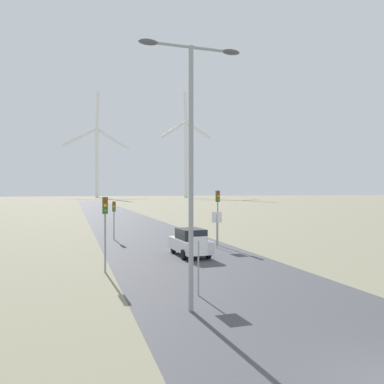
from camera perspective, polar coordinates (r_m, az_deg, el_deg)
The scene contains 10 objects.
road_surface at distance 54.61m, azimuth -10.28°, elevation -4.38°, with size 10.00×240.00×0.01m.
streetlamp at distance 13.62m, azimuth -0.16°, elevation 7.65°, with size 3.83×0.32×9.64m.
stop_sign_near at distance 15.70m, azimuth 0.98°, elevation -9.49°, with size 0.81×0.07×2.45m.
stop_sign_far at distance 28.60m, azimuth 3.80°, elevation -4.71°, with size 0.81×0.07×2.73m.
traffic_light_post_near_left at distance 20.51m, azimuth -13.10°, elevation -3.74°, with size 0.28×0.33×4.03m.
traffic_light_post_near_right at distance 29.83m, azimuth 3.95°, elevation -2.04°, with size 0.28×0.34×4.37m.
traffic_light_post_mid_left at distance 34.03m, azimuth -11.81°, elevation -2.93°, with size 0.28×0.34×3.40m.
car_approaching at distance 25.15m, azimuth -0.26°, elevation -7.67°, with size 1.99×4.18×1.83m.
wind_turbine_left at distance 249.60m, azimuth -14.30°, elevation 5.67°, with size 42.53×6.42×68.44m.
wind_turbine_center at distance 230.33m, azimuth -0.93°, elevation 6.19°, with size 32.72×3.76×64.79m.
Camera 1 is at (-7.00, -5.98, 4.36)m, focal length 35.00 mm.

